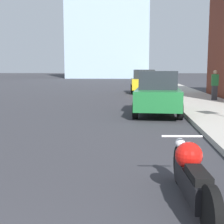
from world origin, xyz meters
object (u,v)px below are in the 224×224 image
Objects in this scene: parked_car_yellow at (144,82)px; pedestrian at (215,85)px; parked_car_green at (158,93)px; motorcycle at (192,176)px.

parked_car_yellow reaches higher than pedestrian.
parked_car_yellow is at bearing 95.30° from parked_car_green.
pedestrian is (3.83, -6.88, 0.09)m from parked_car_yellow.
motorcycle is at bearing -87.01° from parked_car_green.
parked_car_yellow is (-0.39, 11.94, 0.04)m from parked_car_green.
parked_car_yellow is at bearing 119.12° from pedestrian.
parked_car_green is at bearing -90.26° from parked_car_yellow.
motorcycle is 20.58m from parked_car_yellow.
parked_car_yellow is 2.34× the size of pedestrian.
parked_car_yellow reaches higher than motorcycle.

